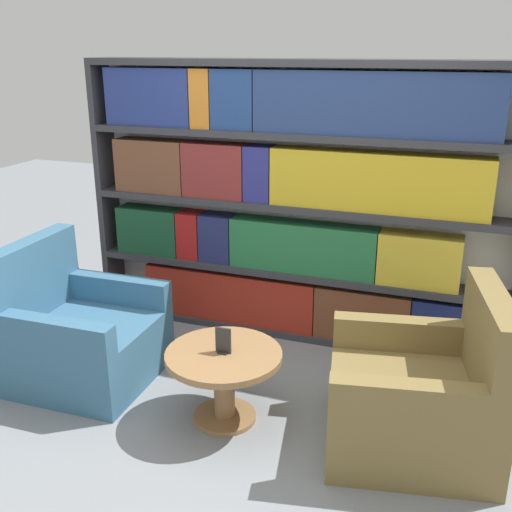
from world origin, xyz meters
TOP-DOWN VIEW (x-y plane):
  - ground_plane at (0.00, 0.00)m, footprint 14.00×14.00m
  - bookshelf at (-0.01, 1.43)m, footprint 3.21×0.30m
  - armchair_left at (-1.15, 0.30)m, footprint 0.91×0.87m
  - armchair_right at (1.07, 0.31)m, footprint 1.03×1.00m
  - coffee_table at (-0.04, 0.16)m, footprint 0.69×0.69m
  - table_sign at (-0.04, 0.16)m, footprint 0.10×0.06m

SIDE VIEW (x-z plane):
  - ground_plane at x=0.00m, z-range 0.00..0.00m
  - armchair_left at x=-1.15m, z-range -0.17..0.77m
  - armchair_right at x=1.07m, z-range -0.17..0.77m
  - coffee_table at x=-0.04m, z-range 0.10..0.55m
  - table_sign at x=-0.04m, z-range 0.44..0.60m
  - bookshelf at x=-0.01m, z-range 0.00..2.06m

